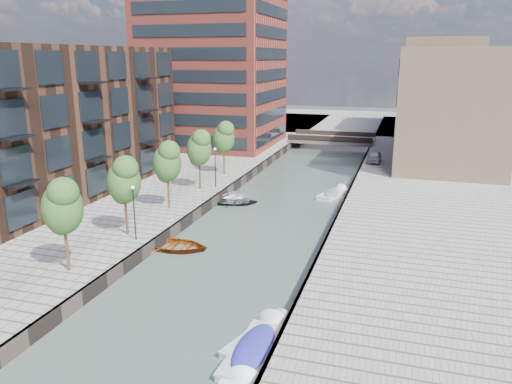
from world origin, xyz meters
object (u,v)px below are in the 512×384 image
at_px(motorboat_4, 333,194).
at_px(tree_6, 224,137).
at_px(car, 374,157).
at_px(tree_3, 124,179).
at_px(sloop_3, 230,199).
at_px(motorboat_2, 264,337).
at_px(sloop_4, 238,204).
at_px(sloop_2, 176,249).
at_px(tree_4, 167,161).
at_px(bridge, 332,139).
at_px(motorboat_3, 257,347).
at_px(tree_2, 62,205).
at_px(tree_5, 199,147).

bearing_deg(motorboat_4, tree_6, 170.86).
bearing_deg(car, tree_3, -116.41).
height_order(tree_3, sloop_3, tree_3).
height_order(tree_6, motorboat_4, tree_6).
height_order(tree_6, motorboat_2, tree_6).
xyz_separation_m(sloop_3, sloop_4, (1.23, -1.31, 0.00)).
relative_size(sloop_2, motorboat_2, 1.04).
xyz_separation_m(tree_6, sloop_3, (3.10, -6.56, -5.31)).
bearing_deg(motorboat_2, sloop_3, 113.61).
xyz_separation_m(tree_3, car, (16.00, 32.73, -3.60)).
bearing_deg(tree_4, sloop_4, 54.71).
xyz_separation_m(tree_6, motorboat_2, (13.54, -30.45, -5.22)).
bearing_deg(bridge, tree_3, -100.25).
relative_size(tree_4, motorboat_3, 1.06).
distance_m(motorboat_2, motorboat_4, 28.38).
xyz_separation_m(tree_2, motorboat_3, (13.53, -3.61, -5.08)).
distance_m(sloop_2, sloop_4, 12.69).
xyz_separation_m(tree_4, sloop_2, (3.76, -6.56, -5.31)).
bearing_deg(sloop_3, motorboat_4, -45.77).
xyz_separation_m(tree_5, tree_6, (0.00, 7.00, 0.00)).
relative_size(tree_4, sloop_4, 1.48).
distance_m(bridge, motorboat_2, 56.69).
bearing_deg(tree_3, motorboat_4, 55.72).
relative_size(bridge, tree_6, 2.18).
xyz_separation_m(bridge, tree_3, (-8.50, -47.00, 3.92)).
height_order(motorboat_2, car, car).
distance_m(tree_2, tree_6, 28.00).
bearing_deg(tree_5, motorboat_2, -60.00).
bearing_deg(tree_4, motorboat_4, 42.75).
distance_m(tree_2, motorboat_3, 14.90).
bearing_deg(tree_2, motorboat_4, 63.54).
bearing_deg(sloop_4, car, -51.18).
height_order(tree_5, motorboat_3, tree_5).
bearing_deg(motorboat_3, tree_6, 113.16).
relative_size(tree_5, sloop_3, 1.21).
height_order(tree_5, motorboat_4, tree_5).
xyz_separation_m(tree_4, motorboat_3, (13.53, -17.61, -5.08)).
distance_m(tree_2, tree_3, 7.00).
distance_m(bridge, sloop_2, 46.82).
distance_m(sloop_2, car, 34.57).
relative_size(sloop_4, motorboat_2, 0.82).
distance_m(tree_2, car, 42.98).
bearing_deg(car, motorboat_4, -103.02).
bearing_deg(tree_6, tree_2, -90.00).
distance_m(tree_5, motorboat_3, 28.54).
height_order(tree_2, tree_6, same).
bearing_deg(tree_4, tree_6, 90.00).
height_order(bridge, sloop_3, bridge).
relative_size(tree_3, sloop_3, 1.21).
distance_m(tree_3, sloop_4, 14.80).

